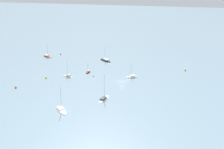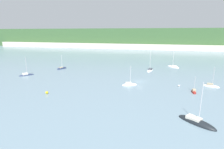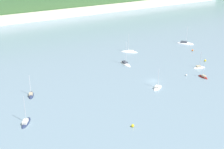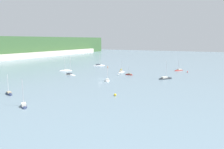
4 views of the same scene
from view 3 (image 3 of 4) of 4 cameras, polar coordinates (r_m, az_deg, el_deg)
name	(u,v)px [view 3 (image 3 of 4)]	position (r m, az deg, el deg)	size (l,w,h in m)	color
ground_plane	(153,81)	(119.75, 7.55, -1.20)	(600.00, 600.00, 0.00)	slate
shore_town_strip	(27,18)	(231.73, -15.26, 10.00)	(406.76, 6.00, 5.87)	beige
sailboat_0	(125,64)	(137.03, 2.46, 1.97)	(3.73, 8.57, 10.78)	white
sailboat_1	(199,68)	(137.25, 15.65, 1.20)	(5.64, 3.49, 7.83)	white
sailboat_2	(31,95)	(110.40, -14.59, -3.71)	(3.99, 6.24, 8.30)	#232D4C
sailboat_3	(26,123)	(93.63, -15.47, -8.49)	(5.34, 6.24, 8.98)	#232D4C
sailboat_4	(203,77)	(127.22, 16.30, -0.49)	(1.65, 4.72, 6.03)	maroon
sailboat_7	(129,52)	(153.99, 3.20, 4.13)	(7.46, 7.89, 9.83)	white
sailboat_8	(158,88)	(113.66, 8.33, -2.46)	(6.09, 4.28, 8.01)	silver
sailboat_9	(185,44)	(172.80, 13.22, 5.52)	(7.56, 9.01, 10.54)	silver
mooring_buoy_0	(186,75)	(127.05, 13.43, -0.10)	(0.72, 0.72, 0.72)	white
mooring_buoy_1	(192,50)	(160.41, 14.50, 4.31)	(0.86, 0.86, 0.86)	orange
mooring_buoy_2	(133,126)	(88.55, 3.81, -9.32)	(0.87, 0.87, 0.87)	yellow
mooring_buoy_4	(205,60)	(146.46, 16.68, 2.48)	(0.86, 0.86, 0.86)	yellow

